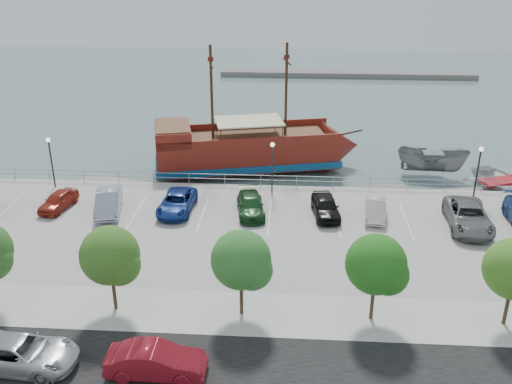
{
  "coord_description": "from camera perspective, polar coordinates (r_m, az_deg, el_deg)",
  "views": [
    {
      "loc": [
        1.48,
        -35.75,
        18.67
      ],
      "look_at": [
        -1.0,
        2.0,
        2.0
      ],
      "focal_mm": 40.0,
      "sensor_mm": 36.0,
      "label": 1
    }
  ],
  "objects": [
    {
      "name": "tree_e",
      "position": [
        30.29,
        12.19,
        -7.32
      ],
      "size": [
        3.3,
        3.2,
        5.0
      ],
      "color": "#473321",
      "rests_on": "sidewalk"
    },
    {
      "name": "street_van",
      "position": [
        30.25,
        -22.46,
        -14.67
      ],
      "size": [
        5.63,
        2.91,
        1.52
      ],
      "primitive_type": "imported",
      "rotation": [
        0.0,
        0.0,
        1.5
      ],
      "color": "#A6A8AC",
      "rests_on": "street"
    },
    {
      "name": "parked_car_b",
      "position": [
        44.07,
        -14.54,
        -0.94
      ],
      "size": [
        2.66,
        5.14,
        1.61
      ],
      "primitive_type": "imported",
      "rotation": [
        0.0,
        0.0,
        0.2
      ],
      "color": "#9BA1B0",
      "rests_on": "land_slab"
    },
    {
      "name": "parked_car_e",
      "position": [
        42.36,
        6.97,
        -1.41
      ],
      "size": [
        2.31,
        4.66,
        1.53
      ],
      "primitive_type": "imported",
      "rotation": [
        0.0,
        0.0,
        0.12
      ],
      "color": "black",
      "rests_on": "land_slab"
    },
    {
      "name": "lamp_post_right",
      "position": [
        47.36,
        21.39,
        2.69
      ],
      "size": [
        0.36,
        0.36,
        4.28
      ],
      "color": "black",
      "rests_on": "land_slab"
    },
    {
      "name": "parked_car_d",
      "position": [
        42.42,
        -0.55,
        -1.32
      ],
      "size": [
        2.62,
        4.92,
        1.36
      ],
      "primitive_type": "imported",
      "rotation": [
        0.0,
        0.0,
        0.16
      ],
      "color": "#19441E",
      "rests_on": "land_slab"
    },
    {
      "name": "far_shore",
      "position": [
        93.16,
        9.11,
        11.55
      ],
      "size": [
        40.0,
        3.0,
        0.8
      ],
      "primitive_type": "cube",
      "color": "slate",
      "rests_on": "ground"
    },
    {
      "name": "seawall_railing",
      "position": [
        47.2,
        1.67,
        1.17
      ],
      "size": [
        50.0,
        0.06,
        1.0
      ],
      "color": "gray",
      "rests_on": "land_slab"
    },
    {
      "name": "lamp_post_left",
      "position": [
        49.11,
        -19.88,
        3.64
      ],
      "size": [
        0.36,
        0.36,
        4.28
      ],
      "color": "black",
      "rests_on": "land_slab"
    },
    {
      "name": "tree_d",
      "position": [
        30.02,
        -1.24,
        -7.03
      ],
      "size": [
        3.3,
        3.2,
        5.0
      ],
      "color": "#473321",
      "rests_on": "sidewalk"
    },
    {
      "name": "parked_car_g",
      "position": [
        43.07,
        20.46,
        -2.29
      ],
      "size": [
        3.17,
        6.19,
        1.67
      ],
      "primitive_type": "imported",
      "rotation": [
        0.0,
        0.0,
        -0.07
      ],
      "color": "slate",
      "rests_on": "land_slab"
    },
    {
      "name": "lamp_post_mid",
      "position": [
        45.1,
        1.65,
        3.36
      ],
      "size": [
        0.36,
        0.36,
        4.28
      ],
      "color": "black",
      "rests_on": "land_slab"
    },
    {
      "name": "parked_car_f",
      "position": [
        42.82,
        11.85,
        -1.61
      ],
      "size": [
        1.91,
        4.27,
        1.36
      ],
      "primitive_type": "imported",
      "rotation": [
        0.0,
        0.0,
        -0.12
      ],
      "color": "silver",
      "rests_on": "land_slab"
    },
    {
      "name": "dock_east",
      "position": [
        51.23,
        20.42,
        -0.16
      ],
      "size": [
        6.5,
        2.95,
        0.36
      ],
      "primitive_type": "cube",
      "rotation": [
        0.0,
        0.0,
        0.19
      ],
      "color": "gray",
      "rests_on": "ground"
    },
    {
      "name": "speedboat",
      "position": [
        52.69,
        23.47,
        0.61
      ],
      "size": [
        6.81,
        7.96,
        1.39
      ],
      "primitive_type": "imported",
      "rotation": [
        0.0,
        0.0,
        0.35
      ],
      "color": "silver",
      "rests_on": "ground"
    },
    {
      "name": "dock_west",
      "position": [
        51.25,
        -13.64,
        0.74
      ],
      "size": [
        7.11,
        3.76,
        0.39
      ],
      "primitive_type": "cube",
      "rotation": [
        0.0,
        0.0,
        -0.28
      ],
      "color": "gray",
      "rests_on": "ground"
    },
    {
      "name": "parked_car_a",
      "position": [
        45.73,
        -19.17,
        -0.81
      ],
      "size": [
        2.31,
        4.13,
        1.33
      ],
      "primitive_type": "imported",
      "rotation": [
        0.0,
        0.0,
        -0.2
      ],
      "color": "maroon",
      "rests_on": "land_slab"
    },
    {
      "name": "ground",
      "position": [
        40.83,
        1.22,
        -5.03
      ],
      "size": [
        160.0,
        160.0,
        0.0
      ],
      "primitive_type": "plane",
      "color": "slate"
    },
    {
      "name": "patrol_boat",
      "position": [
        54.16,
        17.18,
        2.75
      ],
      "size": [
        6.63,
        3.71,
        2.42
      ],
      "primitive_type": "imported",
      "rotation": [
        0.0,
        0.0,
        1.34
      ],
      "color": "slate",
      "rests_on": "ground"
    },
    {
      "name": "pirate_ship",
      "position": [
        52.81,
        0.58,
        4.28
      ],
      "size": [
        19.71,
        9.47,
        12.2
      ],
      "rotation": [
        0.0,
        0.0,
        0.23
      ],
      "color": "maroon",
      "rests_on": "ground"
    },
    {
      "name": "street_sedan",
      "position": [
        28.04,
        -9.97,
        -16.32
      ],
      "size": [
        4.7,
        1.64,
        1.55
      ],
      "primitive_type": "imported",
      "rotation": [
        0.0,
        0.0,
        1.57
      ],
      "color": "maroon",
      "rests_on": "street"
    },
    {
      "name": "sidewalk",
      "position": [
        31.83,
        0.39,
        -12.1
      ],
      "size": [
        100.0,
        4.0,
        0.05
      ],
      "primitive_type": "cube",
      "color": "silver",
      "rests_on": "land_slab"
    },
    {
      "name": "dock_mid",
      "position": [
        49.46,
        11.39,
        0.09
      ],
      "size": [
        6.75,
        3.04,
        0.37
      ],
      "primitive_type": "cube",
      "rotation": [
        0.0,
        0.0,
        0.19
      ],
      "color": "slate",
      "rests_on": "ground"
    },
    {
      "name": "parked_car_c",
      "position": [
        43.18,
        -7.91,
        -1.05
      ],
      "size": [
        2.55,
        5.15,
        1.41
      ],
      "primitive_type": "imported",
      "rotation": [
        0.0,
        0.0,
        -0.04
      ],
      "color": "navy",
      "rests_on": "land_slab"
    },
    {
      "name": "tree_c",
      "position": [
        31.35,
        -14.18,
        -6.39
      ],
      "size": [
        3.3,
        3.2,
        5.0
      ],
      "color": "#473321",
      "rests_on": "sidewalk"
    }
  ]
}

